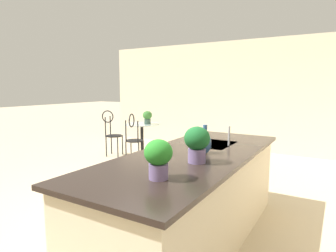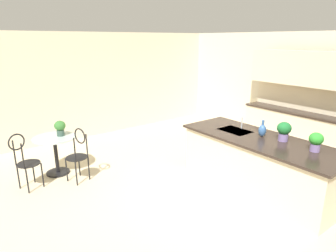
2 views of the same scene
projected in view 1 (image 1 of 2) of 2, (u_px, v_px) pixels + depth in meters
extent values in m
plane|color=beige|center=(143.00, 211.00, 3.67)|extent=(40.00, 40.00, 0.00)
cube|color=beige|center=(243.00, 96.00, 7.11)|extent=(0.12, 7.80, 2.70)
cube|color=beige|center=(192.00, 199.00, 2.92)|extent=(2.70, 0.96, 0.88)
cube|color=#2D231E|center=(193.00, 155.00, 2.86)|extent=(2.80, 1.06, 0.04)
cube|color=#B2B5BA|center=(214.00, 145.00, 3.33)|extent=(0.56, 0.40, 0.03)
cylinder|color=black|center=(142.00, 155.00, 6.61)|extent=(0.44, 0.44, 0.03)
cylinder|color=black|center=(142.00, 139.00, 6.56)|extent=(0.07, 0.07, 0.69)
cylinder|color=#B2C6C1|center=(142.00, 124.00, 6.52)|extent=(0.80, 0.80, 0.01)
cylinder|color=black|center=(123.00, 145.00, 6.70)|extent=(0.03, 0.03, 0.45)
cylinder|color=black|center=(118.00, 147.00, 6.43)|extent=(0.03, 0.03, 0.45)
cylinder|color=black|center=(111.00, 144.00, 6.77)|extent=(0.03, 0.03, 0.45)
cylinder|color=black|center=(106.00, 147.00, 6.50)|extent=(0.03, 0.03, 0.45)
cylinder|color=black|center=(114.00, 136.00, 6.57)|extent=(0.48, 0.48, 0.02)
cylinder|color=black|center=(110.00, 126.00, 6.70)|extent=(0.03, 0.03, 0.45)
cylinder|color=black|center=(105.00, 127.00, 6.45)|extent=(0.03, 0.03, 0.45)
torus|color=black|center=(108.00, 117.00, 6.54)|extent=(0.11, 0.28, 0.28)
cylinder|color=black|center=(131.00, 150.00, 6.19)|extent=(0.03, 0.03, 0.45)
cylinder|color=black|center=(143.00, 151.00, 6.12)|extent=(0.03, 0.03, 0.45)
cylinder|color=black|center=(126.00, 153.00, 5.92)|extent=(0.03, 0.03, 0.45)
cylinder|color=black|center=(139.00, 153.00, 5.85)|extent=(0.03, 0.03, 0.45)
cylinder|color=black|center=(135.00, 141.00, 5.99)|extent=(0.47, 0.47, 0.02)
cylinder|color=black|center=(126.00, 131.00, 5.84)|extent=(0.03, 0.03, 0.45)
cylinder|color=black|center=(138.00, 132.00, 5.78)|extent=(0.03, 0.03, 0.45)
torus|color=black|center=(132.00, 121.00, 5.78)|extent=(0.28, 0.10, 0.28)
cylinder|color=#B2B5BA|center=(229.00, 136.00, 3.22)|extent=(0.02, 0.02, 0.22)
cylinder|color=#385147|center=(147.00, 122.00, 6.46)|extent=(0.14, 0.14, 0.11)
ellipsoid|color=#377432|center=(147.00, 115.00, 6.44)|extent=(0.21, 0.21, 0.19)
cylinder|color=#7A669E|center=(197.00, 156.00, 2.50)|extent=(0.15, 0.15, 0.12)
ellipsoid|color=#1C652D|center=(197.00, 138.00, 2.48)|extent=(0.23, 0.23, 0.21)
cylinder|color=#7A669E|center=(158.00, 171.00, 2.06)|extent=(0.14, 0.14, 0.11)
ellipsoid|color=green|center=(158.00, 152.00, 2.04)|extent=(0.21, 0.21, 0.19)
ellipsoid|color=#386099|center=(205.00, 143.00, 2.83)|extent=(0.13, 0.13, 0.21)
cylinder|color=#386099|center=(205.00, 129.00, 2.81)|extent=(0.04, 0.04, 0.08)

